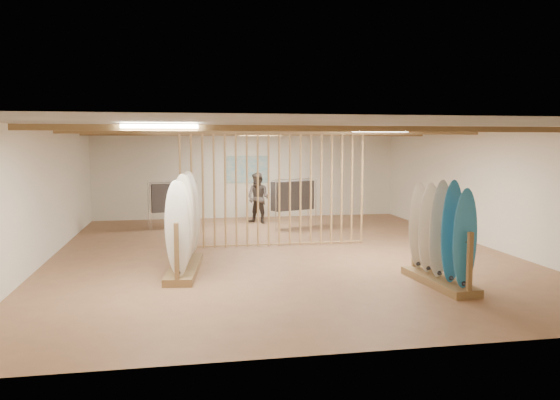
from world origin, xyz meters
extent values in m
plane|color=#9D6E4C|center=(0.00, 0.00, 0.00)|extent=(12.00, 12.00, 0.00)
plane|color=gray|center=(0.00, 0.00, 2.80)|extent=(12.00, 12.00, 0.00)
plane|color=white|center=(0.00, 6.00, 1.40)|extent=(12.00, 0.00, 12.00)
plane|color=white|center=(0.00, -6.00, 1.40)|extent=(12.00, 0.00, 12.00)
plane|color=white|center=(-5.00, 0.00, 1.40)|extent=(0.00, 12.00, 12.00)
plane|color=white|center=(5.00, 0.00, 1.40)|extent=(0.00, 12.00, 12.00)
cube|color=olive|center=(0.00, 0.00, 2.72)|extent=(9.50, 6.12, 0.10)
cube|color=white|center=(0.00, 0.00, 2.74)|extent=(1.20, 0.35, 0.06)
cylinder|color=tan|center=(-2.20, 0.80, 1.40)|extent=(0.05, 0.05, 2.78)
cylinder|color=tan|center=(-1.94, 0.80, 1.40)|extent=(0.05, 0.05, 2.78)
cylinder|color=tan|center=(-1.68, 0.80, 1.40)|extent=(0.05, 0.05, 2.78)
cylinder|color=tan|center=(-1.42, 0.80, 1.40)|extent=(0.05, 0.05, 2.78)
cylinder|color=tan|center=(-1.16, 0.80, 1.40)|extent=(0.05, 0.05, 2.78)
cylinder|color=tan|center=(-0.91, 0.80, 1.40)|extent=(0.05, 0.05, 2.78)
cylinder|color=tan|center=(-0.65, 0.80, 1.40)|extent=(0.05, 0.05, 2.78)
cylinder|color=tan|center=(-0.39, 0.80, 1.40)|extent=(0.05, 0.05, 2.78)
cylinder|color=tan|center=(-0.13, 0.80, 1.40)|extent=(0.05, 0.05, 2.78)
cylinder|color=tan|center=(0.13, 0.80, 1.40)|extent=(0.05, 0.05, 2.78)
cylinder|color=tan|center=(0.39, 0.80, 1.40)|extent=(0.05, 0.05, 2.78)
cylinder|color=tan|center=(0.65, 0.80, 1.40)|extent=(0.05, 0.05, 2.78)
cylinder|color=tan|center=(0.91, 0.80, 1.40)|extent=(0.05, 0.05, 2.78)
cylinder|color=tan|center=(1.16, 0.80, 1.40)|extent=(0.05, 0.05, 2.78)
cylinder|color=tan|center=(1.42, 0.80, 1.40)|extent=(0.05, 0.05, 2.78)
cylinder|color=tan|center=(1.68, 0.80, 1.40)|extent=(0.05, 0.05, 2.78)
cylinder|color=tan|center=(1.94, 0.80, 1.40)|extent=(0.05, 0.05, 2.78)
cylinder|color=tan|center=(2.20, 0.80, 1.40)|extent=(0.05, 0.05, 2.78)
cube|color=teal|center=(0.00, 5.98, 1.60)|extent=(1.40, 0.03, 0.90)
cube|color=olive|center=(-2.15, -1.52, 0.07)|extent=(0.79, 2.36, 0.14)
cylinder|color=black|center=(-2.15, -1.52, 0.93)|extent=(0.29, 2.25, 0.01)
ellipsoid|color=white|center=(-2.26, -2.47, 1.00)|extent=(0.45, 0.11, 1.73)
ellipsoid|color=silver|center=(-2.22, -2.09, 1.00)|extent=(0.45, 0.11, 1.73)
ellipsoid|color=silver|center=(-2.17, -1.71, 1.00)|extent=(0.45, 0.11, 1.73)
ellipsoid|color=silver|center=(-2.12, -1.33, 1.00)|extent=(0.45, 0.11, 1.73)
ellipsoid|color=white|center=(-2.07, -0.95, 1.00)|extent=(0.45, 0.11, 1.73)
ellipsoid|color=silver|center=(-2.03, -0.57, 1.00)|extent=(0.45, 0.11, 1.73)
cube|color=olive|center=(2.23, -3.28, 0.07)|extent=(0.63, 1.92, 0.13)
cylinder|color=black|center=(2.23, -3.28, 0.90)|extent=(0.15, 1.83, 0.01)
ellipsoid|color=#2D8CD1|center=(2.29, -4.02, 0.97)|extent=(0.43, 0.09, 1.66)
ellipsoid|color=#2D8CD1|center=(2.26, -3.65, 0.97)|extent=(0.43, 0.09, 1.66)
ellipsoid|color=silver|center=(2.23, -3.28, 0.97)|extent=(0.43, 0.09, 1.66)
ellipsoid|color=white|center=(2.20, -2.91, 0.97)|extent=(0.43, 0.09, 1.66)
ellipsoid|color=silver|center=(2.18, -2.54, 0.97)|extent=(0.43, 0.09, 1.66)
cylinder|color=silver|center=(-2.44, 3.87, 1.36)|extent=(1.28, 0.35, 0.03)
cube|color=black|center=(-2.44, 3.87, 0.91)|extent=(1.26, 0.62, 0.80)
cylinder|color=silver|center=(-2.44, 3.87, 0.70)|extent=(0.03, 0.03, 1.40)
cylinder|color=silver|center=(0.99, 3.41, 1.43)|extent=(1.29, 0.53, 0.03)
cube|color=black|center=(0.99, 3.41, 0.96)|extent=(1.32, 0.79, 0.84)
cylinder|color=silver|center=(0.99, 3.41, 0.74)|extent=(0.03, 0.03, 1.48)
imported|color=#24262C|center=(-1.97, 4.43, 0.87)|extent=(0.77, 0.72, 1.75)
imported|color=#39312C|center=(0.15, 4.57, 0.89)|extent=(1.08, 1.05, 1.77)
camera|label=1|loc=(-2.19, -11.98, 2.48)|focal=35.00mm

